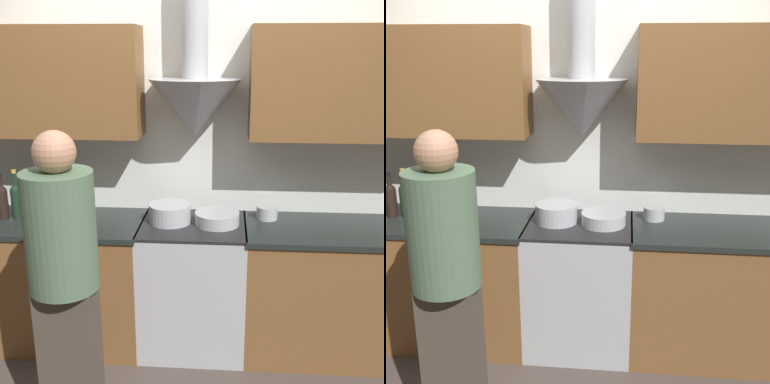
# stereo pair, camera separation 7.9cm
# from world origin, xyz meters

# --- Properties ---
(ground_plane) EXTENTS (12.00, 12.00, 0.00)m
(ground_plane) POSITION_xyz_m (0.00, 0.00, 0.00)
(ground_plane) COLOR #423833
(wall_back) EXTENTS (8.40, 0.59, 2.60)m
(wall_back) POSITION_xyz_m (-0.02, 0.61, 1.47)
(wall_back) COLOR silver
(wall_back) RESTS_ON ground_plane
(counter_left) EXTENTS (1.34, 0.62, 0.90)m
(counter_left) POSITION_xyz_m (-1.01, 0.34, 0.45)
(counter_left) COLOR brown
(counter_left) RESTS_ON ground_plane
(counter_right) EXTENTS (1.21, 0.62, 0.90)m
(counter_right) POSITION_xyz_m (0.94, 0.34, 0.45)
(counter_right) COLOR brown
(counter_right) RESTS_ON ground_plane
(stove_range) EXTENTS (0.70, 0.60, 0.90)m
(stove_range) POSITION_xyz_m (0.00, 0.34, 0.45)
(stove_range) COLOR #A8AAAF
(stove_range) RESTS_ON ground_plane
(wine_bottle_3) EXTENTS (0.08, 0.08, 0.32)m
(wine_bottle_3) POSITION_xyz_m (-1.30, 0.36, 1.03)
(wine_bottle_3) COLOR black
(wine_bottle_3) RESTS_ON counter_left
(wine_bottle_4) EXTENTS (0.07, 0.07, 0.34)m
(wine_bottle_4) POSITION_xyz_m (-1.20, 0.37, 1.03)
(wine_bottle_4) COLOR black
(wine_bottle_4) RESTS_ON counter_left
(wine_bottle_5) EXTENTS (0.08, 0.08, 0.32)m
(wine_bottle_5) POSITION_xyz_m (-1.12, 0.34, 1.02)
(wine_bottle_5) COLOR black
(wine_bottle_5) RESTS_ON counter_left
(wine_bottle_6) EXTENTS (0.07, 0.07, 0.32)m
(wine_bottle_6) POSITION_xyz_m (-1.01, 0.35, 1.02)
(wine_bottle_6) COLOR black
(wine_bottle_6) RESTS_ON counter_left
(wine_bottle_7) EXTENTS (0.07, 0.07, 0.34)m
(wine_bottle_7) POSITION_xyz_m (-0.92, 0.36, 1.03)
(wine_bottle_7) COLOR black
(wine_bottle_7) RESTS_ON counter_left
(stock_pot) EXTENTS (0.28, 0.28, 0.13)m
(stock_pot) POSITION_xyz_m (-0.16, 0.37, 0.96)
(stock_pot) COLOR #A8AAAF
(stock_pot) RESTS_ON stove_range
(mixing_bowl) EXTENTS (0.29, 0.29, 0.08)m
(mixing_bowl) POSITION_xyz_m (0.16, 0.35, 0.94)
(mixing_bowl) COLOR #A8AAAF
(mixing_bowl) RESTS_ON stove_range
(saucepan) EXTENTS (0.14, 0.14, 0.09)m
(saucepan) POSITION_xyz_m (0.49, 0.48, 0.94)
(saucepan) COLOR #A8AAAF
(saucepan) RESTS_ON counter_right
(person_foreground_left) EXTENTS (0.33, 0.33, 1.67)m
(person_foreground_left) POSITION_xyz_m (-0.54, -0.61, 0.92)
(person_foreground_left) COLOR #473D33
(person_foreground_left) RESTS_ON ground_plane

